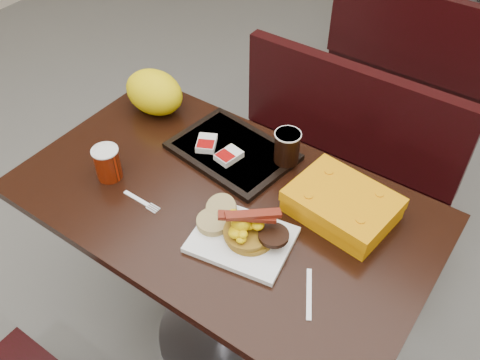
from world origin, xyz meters
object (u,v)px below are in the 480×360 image
Objects in this scene: bench_far_s at (429,45)px; coffee_cup_near at (108,163)px; knife at (309,294)px; hashbrown_sleeve_left at (207,143)px; tray at (232,151)px; bench_near_n at (325,165)px; fork at (136,198)px; hashbrown_sleeve_right at (229,156)px; platter at (242,240)px; coffee_cup_far at (287,147)px; clamshell at (342,205)px; paper_bag at (154,92)px; table_near at (225,277)px; pancake_stack at (250,234)px.

coffee_cup_near is (-0.33, -2.01, 0.44)m from bench_far_s.
hashbrown_sleeve_left reaches higher than knife.
hashbrown_sleeve_left is at bearing -148.85° from tray.
tray reaches higher than bench_near_n.
hashbrown_sleeve_right is (0.13, 0.28, 0.03)m from fork.
tray is at bearing 119.85° from platter.
bench_near_n is at bearing 98.30° from coffee_cup_far.
coffee_cup_far is (0.07, -0.47, 0.46)m from bench_near_n.
coffee_cup_far is 0.25m from clamshell.
fork is at bearing -124.19° from hashbrown_sleeve_left.
clamshell is (0.38, 0.01, 0.01)m from hashbrown_sleeve_right.
fork is 0.43m from paper_bag.
tray is at bearing 117.77° from table_near.
paper_bag reaches higher than coffee_cup_near.
bench_far_s is at bearing 92.34° from coffee_cup_far.
knife is at bearing -55.33° from hashbrown_sleeve_left.
table_near is at bearing -147.15° from clamshell.
tray is 4.75× the size of hashbrown_sleeve_right.
bench_far_s is at bearing 80.59° from coffee_cup_near.
knife is at bearing -21.75° from hashbrown_sleeve_right.
paper_bag is (-0.80, 0.35, 0.07)m from knife.
tray is (0.24, 0.29, -0.04)m from coffee_cup_near.
paper_bag reaches higher than pancake_stack.
bench_near_n is 1.00× the size of bench_far_s.
paper_bag is at bearing 138.64° from hashbrown_sleeve_left.
table_near is 15.60× the size of hashbrown_sleeve_right.
coffee_cup_near reaches higher than tray.
pancake_stack is 0.48× the size of clamshell.
knife is at bearing -20.47° from table_near.
clamshell is (0.30, -1.75, 0.43)m from bench_far_s.
paper_bag is (-0.44, -0.49, 0.46)m from bench_near_n.
bench_far_s is at bearing 83.95° from platter.
tray is at bearing 50.95° from coffee_cup_near.
paper_bag is (-0.36, 0.08, 0.05)m from hashbrown_sleeve_right.
pancake_stack is 1.72× the size of hashbrown_sleeve_right.
knife is at bearing -14.85° from pancake_stack.
clamshell reaches higher than bench_near_n.
coffee_cup_near is at bearing -120.82° from knife.
hashbrown_sleeve_left is 0.28m from paper_bag.
coffee_cup_far reaches higher than platter.
pancake_stack is at bearing -33.55° from hashbrown_sleeve_right.
bench_near_n is 12.82× the size of hashbrown_sleeve_left.
fork is (-0.35, -0.06, -0.03)m from pancake_stack.
fork is (-0.34, -0.05, -0.01)m from platter.
coffee_cup_near reaches higher than knife.
pancake_stack reaches higher than bench_far_s.
bench_near_n is at bearing 47.66° from paper_bag.
tray is at bearing 133.23° from pancake_stack.
coffee_cup_far is 0.37× the size of clamshell.
bench_near_n is 6.82× the size of knife.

